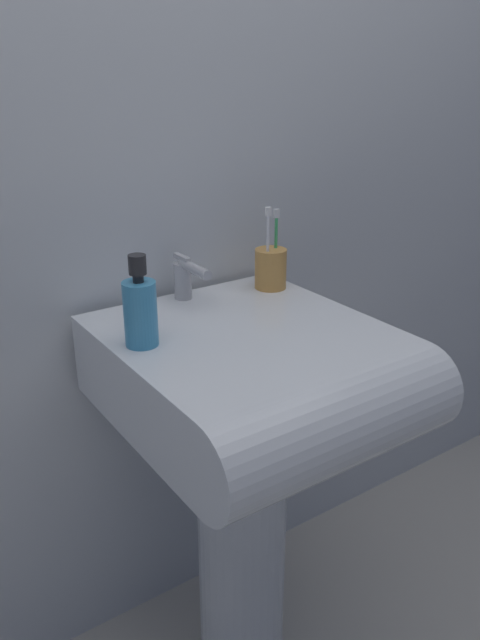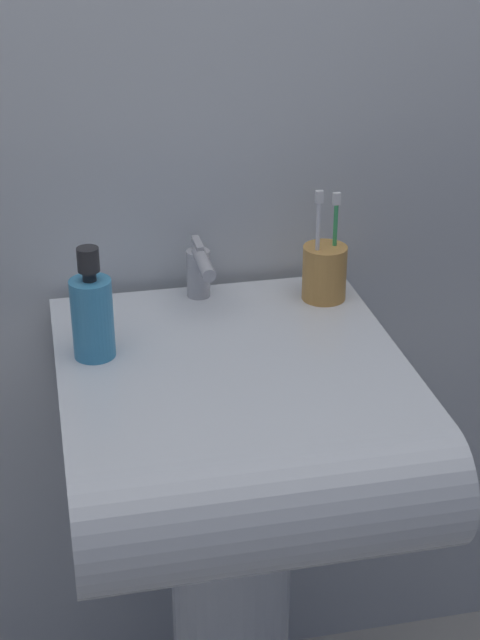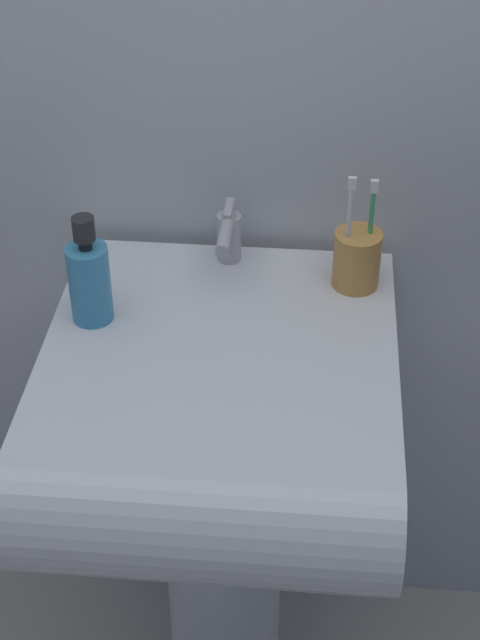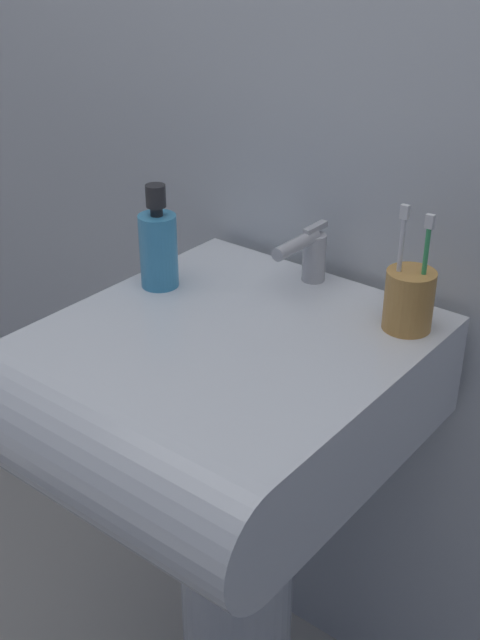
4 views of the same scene
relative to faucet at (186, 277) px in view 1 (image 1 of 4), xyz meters
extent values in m
cube|color=silver|center=(0.01, 0.10, 0.27)|extent=(5.00, 0.05, 2.40)
cylinder|color=white|center=(0.01, -0.20, -0.58)|extent=(0.20, 0.20, 0.70)
cube|color=white|center=(0.01, -0.20, -0.14)|extent=(0.51, 0.51, 0.17)
cylinder|color=white|center=(0.01, -0.46, -0.14)|extent=(0.51, 0.17, 0.17)
cylinder|color=#B7B7BC|center=(0.00, 0.01, -0.01)|extent=(0.04, 0.04, 0.08)
cylinder|color=#B7B7BC|center=(0.00, -0.04, 0.03)|extent=(0.02, 0.11, 0.02)
cube|color=#B7B7BC|center=(0.00, 0.01, 0.04)|extent=(0.01, 0.06, 0.01)
cylinder|color=#D19347|center=(0.20, -0.04, -0.01)|extent=(0.07, 0.07, 0.09)
cylinder|color=white|center=(0.19, -0.05, 0.04)|extent=(0.01, 0.01, 0.16)
cube|color=white|center=(0.19, -0.05, 0.13)|extent=(0.01, 0.01, 0.02)
cylinder|color=#3FB266|center=(0.22, -0.03, 0.04)|extent=(0.01, 0.01, 0.15)
cube|color=white|center=(0.22, -0.03, 0.12)|extent=(0.01, 0.01, 0.02)
cylinder|color=#3F99CC|center=(-0.19, -0.16, 0.01)|extent=(0.06, 0.06, 0.12)
cylinder|color=#262628|center=(-0.19, -0.16, 0.08)|extent=(0.02, 0.02, 0.02)
cylinder|color=#262628|center=(-0.19, -0.16, 0.10)|extent=(0.03, 0.03, 0.04)
camera|label=1|loc=(-0.63, -1.13, 0.43)|focal=35.00mm
camera|label=2|loc=(-0.24, -1.45, 0.65)|focal=55.00mm
camera|label=3|loc=(0.13, -1.30, 0.83)|focal=55.00mm
camera|label=4|loc=(0.66, -1.01, 0.52)|focal=45.00mm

